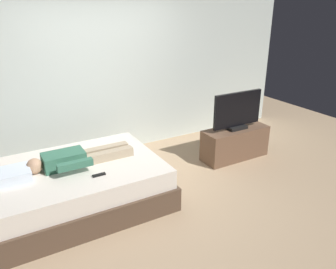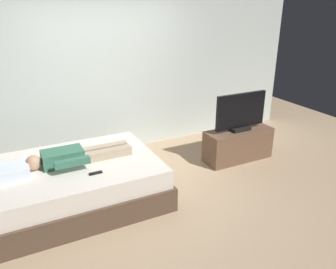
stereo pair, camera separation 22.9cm
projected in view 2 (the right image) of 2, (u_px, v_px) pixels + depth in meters
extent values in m
plane|color=tan|center=(143.00, 194.00, 4.44)|extent=(10.00, 10.00, 0.00)
cube|color=silver|center=(125.00, 66.00, 5.41)|extent=(6.40, 0.10, 2.80)
cube|color=brown|center=(76.00, 192.00, 4.22)|extent=(2.10, 1.50, 0.30)
cube|color=silver|center=(74.00, 173.00, 4.12)|extent=(2.02, 1.42, 0.24)
cube|color=white|center=(6.00, 172.00, 3.74)|extent=(0.48, 0.34, 0.12)
cube|color=#387056|center=(63.00, 157.00, 4.04)|extent=(0.48, 0.28, 0.18)
sphere|color=tan|center=(34.00, 163.00, 3.90)|extent=(0.18, 0.18, 0.18)
cube|color=tan|center=(108.00, 154.00, 4.21)|extent=(0.60, 0.11, 0.11)
cube|color=tan|center=(105.00, 149.00, 4.34)|extent=(0.60, 0.11, 0.11)
cube|color=#387056|center=(72.00, 163.00, 3.81)|extent=(0.40, 0.08, 0.08)
cube|color=black|center=(96.00, 173.00, 3.84)|extent=(0.15, 0.04, 0.02)
cube|color=brown|center=(238.00, 145.00, 5.35)|extent=(1.10, 0.40, 0.50)
cube|color=black|center=(239.00, 128.00, 5.25)|extent=(0.32, 0.20, 0.05)
cube|color=black|center=(241.00, 110.00, 5.14)|extent=(0.88, 0.05, 0.54)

